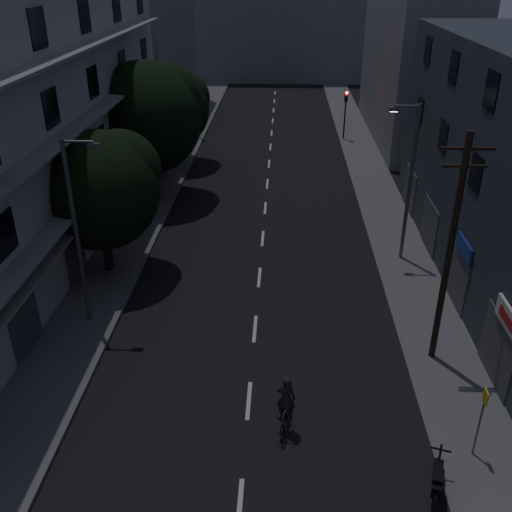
# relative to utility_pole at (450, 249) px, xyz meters

# --- Properties ---
(ground) EXTENTS (160.00, 160.00, 0.00)m
(ground) POSITION_rel_utility_pole_xyz_m (-7.08, 15.72, -4.87)
(ground) COLOR black
(ground) RESTS_ON ground
(sidewalk_left) EXTENTS (3.00, 90.00, 0.15)m
(sidewalk_left) POSITION_rel_utility_pole_xyz_m (-14.58, 15.72, -4.79)
(sidewalk_left) COLOR #565659
(sidewalk_left) RESTS_ON ground
(sidewalk_right) EXTENTS (3.00, 90.00, 0.15)m
(sidewalk_right) POSITION_rel_utility_pole_xyz_m (0.42, 15.72, -4.79)
(sidewalk_right) COLOR #565659
(sidewalk_right) RESTS_ON ground
(lane_markings) EXTENTS (0.15, 60.50, 0.01)m
(lane_markings) POSITION_rel_utility_pole_xyz_m (-7.08, 21.97, -4.86)
(lane_markings) COLOR beige
(lane_markings) RESTS_ON ground
(building_left) EXTENTS (7.00, 36.00, 14.00)m
(building_left) POSITION_rel_utility_pole_xyz_m (-19.06, 8.72, 2.13)
(building_left) COLOR #B2B1AD
(building_left) RESTS_ON ground
(building_far_left) EXTENTS (6.00, 20.00, 16.00)m
(building_far_left) POSITION_rel_utility_pole_xyz_m (-19.08, 38.72, 3.13)
(building_far_left) COLOR slate
(building_far_left) RESTS_ON ground
(building_far_right) EXTENTS (6.00, 20.00, 13.00)m
(building_far_right) POSITION_rel_utility_pole_xyz_m (4.92, 32.72, 1.63)
(building_far_right) COLOR slate
(building_far_right) RESTS_ON ground
(building_far_end) EXTENTS (24.00, 8.00, 10.00)m
(building_far_end) POSITION_rel_utility_pole_xyz_m (-7.08, 60.72, 0.13)
(building_far_end) COLOR slate
(building_far_end) RESTS_ON ground
(tree_near) EXTENTS (5.74, 5.74, 7.08)m
(tree_near) POSITION_rel_utility_pole_xyz_m (-14.64, 6.57, -0.29)
(tree_near) COLOR black
(tree_near) RESTS_ON sidewalk_left
(tree_mid) EXTENTS (7.01, 7.01, 8.63)m
(tree_mid) POSITION_rel_utility_pole_xyz_m (-14.60, 16.90, 0.68)
(tree_mid) COLOR black
(tree_mid) RESTS_ON sidewalk_left
(tree_far) EXTENTS (5.48, 5.48, 6.78)m
(tree_far) POSITION_rel_utility_pole_xyz_m (-14.27, 24.04, -0.47)
(tree_far) COLOR black
(tree_far) RESTS_ON sidewalk_left
(traffic_signal_far_right) EXTENTS (0.28, 0.37, 4.10)m
(traffic_signal_far_right) POSITION_rel_utility_pole_xyz_m (-0.72, 31.09, -1.77)
(traffic_signal_far_right) COLOR black
(traffic_signal_far_right) RESTS_ON sidewalk_right
(traffic_signal_far_left) EXTENTS (0.28, 0.37, 4.10)m
(traffic_signal_far_left) POSITION_rel_utility_pole_xyz_m (-13.64, 31.17, -1.77)
(traffic_signal_far_left) COLOR black
(traffic_signal_far_left) RESTS_ON sidewalk_left
(street_lamp_left_near) EXTENTS (1.51, 0.25, 8.00)m
(street_lamp_left_near) POSITION_rel_utility_pole_xyz_m (-14.19, 1.94, -0.27)
(street_lamp_left_near) COLOR #57585E
(street_lamp_left_near) RESTS_ON sidewalk_left
(street_lamp_right) EXTENTS (1.51, 0.25, 8.00)m
(street_lamp_right) POSITION_rel_utility_pole_xyz_m (0.16, 8.48, -0.27)
(street_lamp_right) COLOR #5A5D62
(street_lamp_right) RESTS_ON sidewalk_right
(street_lamp_left_far) EXTENTS (1.51, 0.25, 8.00)m
(street_lamp_left_far) POSITION_rel_utility_pole_xyz_m (-14.20, 19.77, -0.27)
(street_lamp_left_far) COLOR slate
(street_lamp_left_far) RESTS_ON sidewalk_left
(utility_pole) EXTENTS (1.80, 0.24, 9.00)m
(utility_pole) POSITION_rel_utility_pole_xyz_m (0.00, 0.00, 0.00)
(utility_pole) COLOR black
(utility_pole) RESTS_ON sidewalk_right
(bus_stop_sign) EXTENTS (0.06, 0.35, 2.52)m
(bus_stop_sign) POSITION_rel_utility_pole_xyz_m (0.15, -5.05, -2.98)
(bus_stop_sign) COLOR #595B60
(bus_stop_sign) RESTS_ON sidewalk_right
(motorcycle) EXTENTS (0.82, 1.99, 1.31)m
(motorcycle) POSITION_rel_utility_pole_xyz_m (-1.37, -6.57, -4.35)
(motorcycle) COLOR black
(motorcycle) RESTS_ON ground
(cyclist) EXTENTS (0.84, 1.81, 2.20)m
(cyclist) POSITION_rel_utility_pole_xyz_m (-5.78, -4.10, -4.12)
(cyclist) COLOR black
(cyclist) RESTS_ON ground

